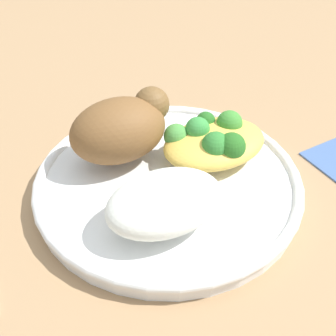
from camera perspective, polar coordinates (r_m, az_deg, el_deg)
name	(u,v)px	position (r m, az deg, el deg)	size (l,w,h in m)	color
ground_plane	(168,191)	(0.47, 0.00, -2.92)	(2.00, 2.00, 0.00)	#A67F57
plate	(168,183)	(0.47, 0.00, -1.90)	(0.27, 0.27, 0.02)	white
roasted_chicken	(122,128)	(0.47, -5.77, 4.98)	(0.11, 0.07, 0.06)	brown
rice_pile	(165,202)	(0.40, -0.42, -4.27)	(0.11, 0.08, 0.04)	white
mac_cheese_with_broccoli	(213,141)	(0.48, 5.62, 3.40)	(0.11, 0.08, 0.04)	#E4BB4D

